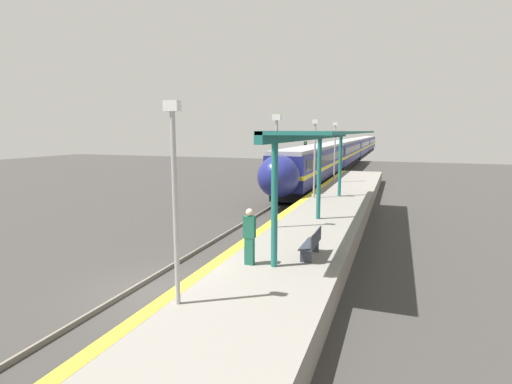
{
  "coord_description": "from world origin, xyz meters",
  "views": [
    {
      "loc": [
        7.1,
        -10.44,
        5.1
      ],
      "look_at": [
        0.56,
        7.93,
        2.11
      ],
      "focal_mm": 28.0,
      "sensor_mm": 36.0,
      "label": 1
    }
  ],
  "objects_px": {
    "railway_signal": "(305,156)",
    "lamppost_farthest": "(335,148)",
    "platform_bench": "(312,243)",
    "lamppost_far": "(315,153)",
    "train": "(351,150)",
    "lamppost_mid": "(276,163)",
    "person_waiting": "(250,235)",
    "lamppost_near": "(175,190)"
  },
  "relations": [
    {
      "from": "railway_signal",
      "to": "lamppost_farthest",
      "type": "distance_m",
      "value": 9.99
    },
    {
      "from": "railway_signal",
      "to": "lamppost_farthest",
      "type": "relative_size",
      "value": 0.83
    },
    {
      "from": "platform_bench",
      "to": "railway_signal",
      "type": "bearing_deg",
      "value": 103.12
    },
    {
      "from": "lamppost_far",
      "to": "train",
      "type": "bearing_deg",
      "value": 93.17
    },
    {
      "from": "lamppost_farthest",
      "to": "platform_bench",
      "type": "bearing_deg",
      "value": -83.37
    },
    {
      "from": "railway_signal",
      "to": "lamppost_mid",
      "type": "distance_m",
      "value": 25.73
    },
    {
      "from": "person_waiting",
      "to": "lamppost_near",
      "type": "xyz_separation_m",
      "value": [
        -0.62,
        -3.28,
        1.86
      ]
    },
    {
      "from": "person_waiting",
      "to": "lamppost_far",
      "type": "bearing_deg",
      "value": 92.71
    },
    {
      "from": "platform_bench",
      "to": "lamppost_near",
      "type": "xyz_separation_m",
      "value": [
        -2.33,
        -4.65,
        2.32
      ]
    },
    {
      "from": "lamppost_near",
      "to": "lamppost_farthest",
      "type": "relative_size",
      "value": 1.0
    },
    {
      "from": "train",
      "to": "lamppost_mid",
      "type": "distance_m",
      "value": 49.13
    },
    {
      "from": "lamppost_near",
      "to": "lamppost_far",
      "type": "distance_m",
      "value": 16.45
    },
    {
      "from": "train",
      "to": "lamppost_near",
      "type": "bearing_deg",
      "value": -87.74
    },
    {
      "from": "railway_signal",
      "to": "person_waiting",
      "type": "bearing_deg",
      "value": -80.56
    },
    {
      "from": "person_waiting",
      "to": "lamppost_far",
      "type": "distance_m",
      "value": 13.31
    },
    {
      "from": "railway_signal",
      "to": "lamppost_near",
      "type": "relative_size",
      "value": 0.83
    },
    {
      "from": "lamppost_far",
      "to": "lamppost_farthest",
      "type": "distance_m",
      "value": 8.22
    },
    {
      "from": "person_waiting",
      "to": "lamppost_farthest",
      "type": "xyz_separation_m",
      "value": [
        -0.62,
        21.39,
        1.86
      ]
    },
    {
      "from": "person_waiting",
      "to": "train",
      "type": "bearing_deg",
      "value": 93.05
    },
    {
      "from": "train",
      "to": "railway_signal",
      "type": "relative_size",
      "value": 21.3
    },
    {
      "from": "railway_signal",
      "to": "lamppost_farthest",
      "type": "bearing_deg",
      "value": -63.58
    },
    {
      "from": "train",
      "to": "railway_signal",
      "type": "distance_m",
      "value": 23.84
    },
    {
      "from": "person_waiting",
      "to": "lamppost_far",
      "type": "height_order",
      "value": "lamppost_far"
    },
    {
      "from": "platform_bench",
      "to": "lamppost_far",
      "type": "distance_m",
      "value": 12.24
    },
    {
      "from": "person_waiting",
      "to": "railway_signal",
      "type": "height_order",
      "value": "railway_signal"
    },
    {
      "from": "train",
      "to": "person_waiting",
      "type": "distance_m",
      "value": 54.08
    },
    {
      "from": "lamppost_near",
      "to": "lamppost_far",
      "type": "height_order",
      "value": "same"
    },
    {
      "from": "railway_signal",
      "to": "lamppost_mid",
      "type": "bearing_deg",
      "value": -80.13
    },
    {
      "from": "railway_signal",
      "to": "lamppost_far",
      "type": "xyz_separation_m",
      "value": [
        4.41,
        -17.09,
        1.29
      ]
    },
    {
      "from": "train",
      "to": "lamppost_farthest",
      "type": "xyz_separation_m",
      "value": [
        2.26,
        -32.61,
        1.6
      ]
    },
    {
      "from": "lamppost_mid",
      "to": "person_waiting",
      "type": "bearing_deg",
      "value": -82.82
    },
    {
      "from": "train",
      "to": "lamppost_far",
      "type": "height_order",
      "value": "lamppost_far"
    },
    {
      "from": "railway_signal",
      "to": "lamppost_mid",
      "type": "relative_size",
      "value": 0.83
    },
    {
      "from": "train",
      "to": "lamppost_farthest",
      "type": "distance_m",
      "value": 32.73
    },
    {
      "from": "railway_signal",
      "to": "platform_bench",
      "type": "bearing_deg",
      "value": -76.88
    },
    {
      "from": "lamppost_near",
      "to": "lamppost_far",
      "type": "relative_size",
      "value": 1.0
    },
    {
      "from": "lamppost_mid",
      "to": "lamppost_farthest",
      "type": "height_order",
      "value": "same"
    },
    {
      "from": "lamppost_near",
      "to": "lamppost_far",
      "type": "xyz_separation_m",
      "value": [
        0.0,
        16.45,
        0.0
      ]
    },
    {
      "from": "lamppost_near",
      "to": "lamppost_farthest",
      "type": "distance_m",
      "value": 24.67
    },
    {
      "from": "train",
      "to": "lamppost_far",
      "type": "bearing_deg",
      "value": -86.83
    },
    {
      "from": "person_waiting",
      "to": "lamppost_mid",
      "type": "xyz_separation_m",
      "value": [
        -0.62,
        4.94,
        1.86
      ]
    },
    {
      "from": "lamppost_mid",
      "to": "lamppost_far",
      "type": "xyz_separation_m",
      "value": [
        0.0,
        8.22,
        0.0
      ]
    }
  ]
}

